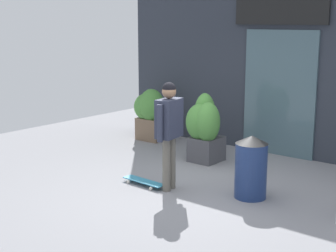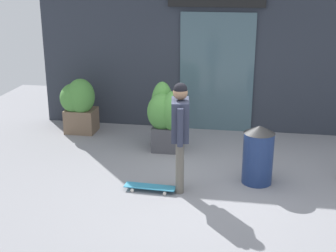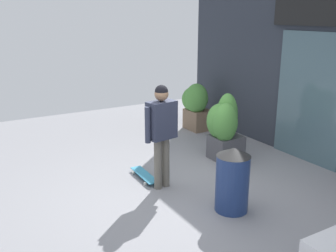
# 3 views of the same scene
# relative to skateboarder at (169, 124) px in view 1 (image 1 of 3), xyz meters

# --- Properties ---
(ground_plane) EXTENTS (12.00, 12.00, 0.00)m
(ground_plane) POSITION_rel_skateboarder_xyz_m (0.32, 0.22, -1.07)
(ground_plane) COLOR gray
(building_facade) EXTENTS (7.63, 0.31, 3.95)m
(building_facade) POSITION_rel_skateboarder_xyz_m (0.32, 3.20, 0.89)
(building_facade) COLOR #2D333D
(building_facade) RESTS_ON ground_plane
(skateboarder) EXTENTS (0.33, 0.63, 1.73)m
(skateboarder) POSITION_rel_skateboarder_xyz_m (0.00, 0.00, 0.00)
(skateboarder) COLOR #666056
(skateboarder) RESTS_ON ground_plane
(skateboard) EXTENTS (0.82, 0.27, 0.08)m
(skateboard) POSITION_rel_skateboarder_xyz_m (-0.46, -0.10, -1.01)
(skateboard) COLOR teal
(skateboard) RESTS_ON ground_plane
(planter_box_left) EXTENTS (0.70, 0.69, 1.30)m
(planter_box_left) POSITION_rel_skateboarder_xyz_m (-0.52, 1.70, -0.39)
(planter_box_left) COLOR #47474C
(planter_box_left) RESTS_ON ground_plane
(planter_box_right) EXTENTS (0.74, 0.67, 1.17)m
(planter_box_right) POSITION_rel_skateboarder_xyz_m (-2.50, 2.39, -0.40)
(planter_box_right) COLOR brown
(planter_box_right) RESTS_ON ground_plane
(trash_bin) EXTENTS (0.50, 0.50, 0.97)m
(trash_bin) POSITION_rel_skateboarder_xyz_m (1.20, 0.50, -0.58)
(trash_bin) COLOR navy
(trash_bin) RESTS_ON ground_plane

